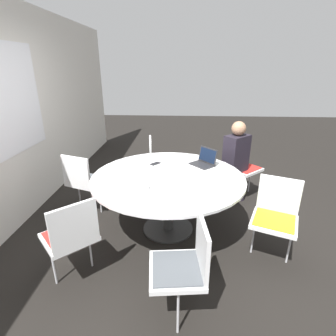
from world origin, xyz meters
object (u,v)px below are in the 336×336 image
object	(u,v)px
chair_0	(241,163)
chair_1	(159,159)
person_0	(237,156)
cell_phone	(155,164)
chair_5	(276,213)
chair_4	(185,262)
laptop	(205,161)
coffee_cup	(145,186)
chair_2	(84,178)
chair_3	(71,234)

from	to	relation	value
chair_0	chair_1	bearing A→B (deg)	-47.66
person_0	cell_phone	bearing A→B (deg)	-20.76
chair_1	chair_5	bearing A→B (deg)	33.08
chair_1	person_0	xyz separation A→B (m)	(-0.35, -1.17, 0.19)
chair_1	cell_phone	world-z (taller)	chair_1
chair_1	chair_5	size ratio (longest dim) A/B	1.00
chair_4	laptop	distance (m)	1.64
chair_4	laptop	xyz separation A→B (m)	(1.59, -0.25, 0.27)
coffee_cup	cell_phone	size ratio (longest dim) A/B	0.59
chair_0	chair_5	bearing A→B (deg)	50.52
chair_4	coffee_cup	world-z (taller)	chair_4
chair_2	chair_5	distance (m)	2.41
chair_3	chair_4	xyz separation A→B (m)	(-0.31, -1.03, 0.00)
chair_3	laptop	distance (m)	1.83
chair_0	coffee_cup	size ratio (longest dim) A/B	9.73
chair_3	chair_5	size ratio (longest dim) A/B	1.00
chair_2	cell_phone	xyz separation A→B (m)	(0.04, -0.97, 0.22)
chair_2	person_0	distance (m)	2.17
chair_1	laptop	world-z (taller)	laptop
laptop	coffee_cup	distance (m)	1.04
chair_5	cell_phone	xyz separation A→B (m)	(0.80, 1.32, 0.22)
chair_2	chair_3	world-z (taller)	same
chair_1	chair_5	world-z (taller)	same
chair_2	coffee_cup	distance (m)	1.21
chair_1	coffee_cup	size ratio (longest dim) A/B	9.73
chair_1	chair_2	size ratio (longest dim) A/B	1.00
chair_2	chair_3	xyz separation A→B (m)	(-1.23, -0.33, 0.00)
chair_5	laptop	size ratio (longest dim) A/B	2.32
chair_3	cell_phone	bearing A→B (deg)	19.82
cell_phone	chair_1	bearing A→B (deg)	2.39
chair_0	chair_1	distance (m)	1.30
person_0	coffee_cup	distance (m)	1.69
laptop	chair_2	bearing A→B (deg)	-129.89
chair_0	chair_3	world-z (taller)	same
chair_0	chair_3	xyz separation A→B (m)	(-1.93, 1.91, 0.00)
chair_2	chair_5	bearing A→B (deg)	1.78
chair_3	chair_5	world-z (taller)	same
coffee_cup	cell_phone	xyz separation A→B (m)	(0.78, -0.03, -0.04)
chair_1	cell_phone	bearing A→B (deg)	-4.94
chair_4	person_0	distance (m)	2.17
chair_0	person_0	xyz separation A→B (m)	(-0.22, 0.12, 0.19)
chair_0	coffee_cup	world-z (taller)	chair_0
chair_4	coffee_cup	size ratio (longest dim) A/B	9.73
chair_4	chair_2	bearing A→B (deg)	35.02
chair_0	chair_2	world-z (taller)	same
chair_0	person_0	world-z (taller)	person_0
chair_0	chair_4	distance (m)	2.41
chair_4	person_0	bearing A→B (deg)	-26.74
chair_3	cell_phone	xyz separation A→B (m)	(1.27, -0.64, 0.22)
chair_2	cell_phone	distance (m)	0.99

